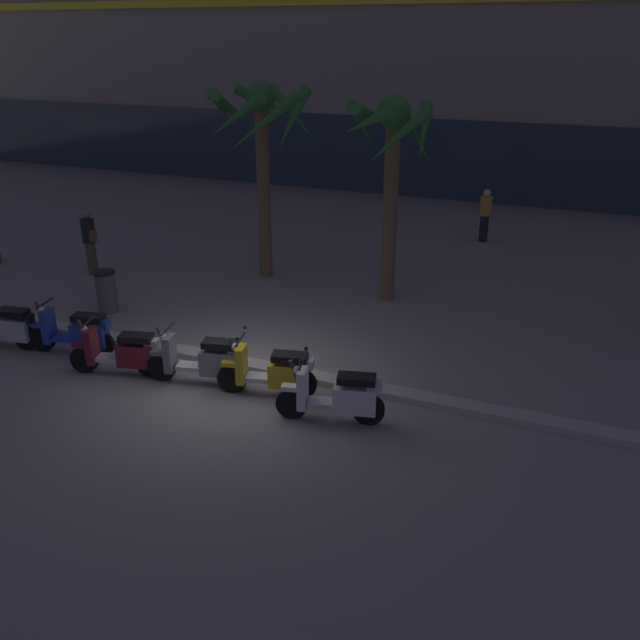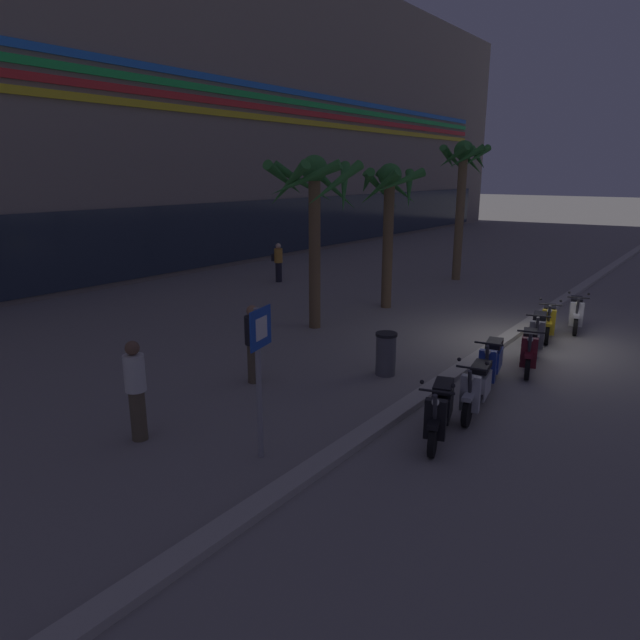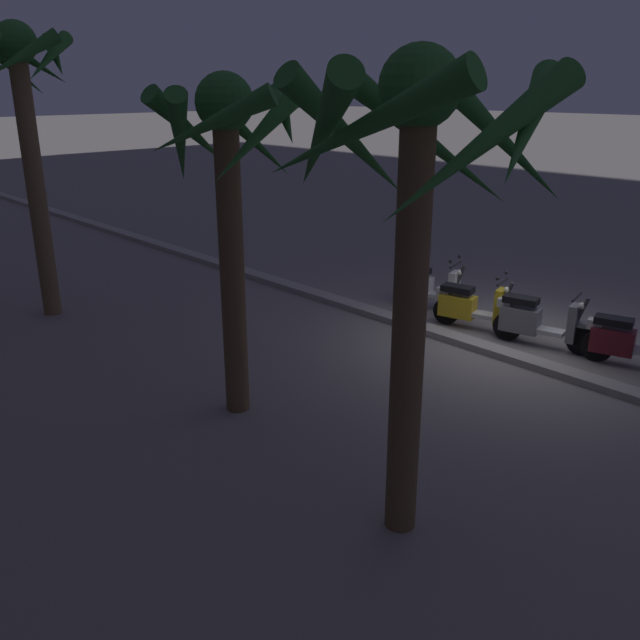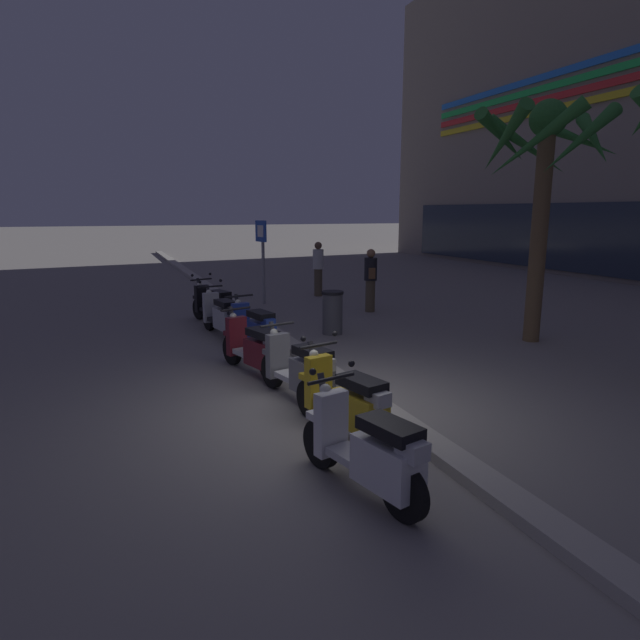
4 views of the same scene
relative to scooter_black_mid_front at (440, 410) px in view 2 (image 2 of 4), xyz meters
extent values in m
plane|color=gray|center=(6.22, 0.41, -0.45)|extent=(200.00, 200.00, 0.00)
cube|color=#ADA89E|center=(6.22, 0.95, -0.39)|extent=(60.00, 0.36, 0.12)
cube|color=gray|center=(11.52, 23.16, 6.93)|extent=(59.67, 15.12, 14.76)
cube|color=yellow|center=(11.52, 15.54, 6.40)|extent=(50.72, 0.10, 0.28)
cube|color=red|center=(11.52, 15.54, 6.86)|extent=(50.72, 0.10, 0.28)
cube|color=#23CC51|center=(11.52, 15.54, 7.32)|extent=(50.72, 0.10, 0.28)
cube|color=#287AEA|center=(11.52, 15.54, 7.79)|extent=(50.72, 0.10, 0.28)
cube|color=#283342|center=(11.52, 15.55, 1.15)|extent=(53.70, 0.12, 2.80)
cylinder|color=black|center=(-0.75, -0.24, -0.19)|extent=(0.53, 0.25, 0.52)
cylinder|color=black|center=(0.47, 0.15, -0.19)|extent=(0.53, 0.25, 0.52)
cube|color=black|center=(-0.18, -0.06, -0.13)|extent=(0.66, 0.45, 0.08)
cube|color=black|center=(0.26, 0.08, -0.03)|extent=(0.74, 0.51, 0.44)
cube|color=black|center=(0.28, 0.09, 0.32)|extent=(0.66, 0.47, 0.12)
cube|color=black|center=(-0.58, -0.18, 0.10)|extent=(0.24, 0.37, 0.66)
cube|color=black|center=(-0.75, -0.24, 0.10)|extent=(0.35, 0.25, 0.08)
cylinder|color=#333338|center=(-0.65, -0.21, 0.25)|extent=(0.29, 0.15, 0.69)
cylinder|color=black|center=(-0.58, -0.18, 0.57)|extent=(0.21, 0.55, 0.04)
sphere|color=white|center=(-0.67, -0.21, 0.43)|extent=(0.12, 0.12, 0.12)
cube|color=black|center=(0.55, 0.17, 0.22)|extent=(0.29, 0.26, 0.16)
sphere|color=black|center=(-0.48, -0.41, 0.69)|extent=(0.07, 0.07, 0.07)
sphere|color=black|center=(-0.63, 0.05, 0.69)|extent=(0.07, 0.07, 0.07)
cylinder|color=black|center=(0.59, -0.24, -0.19)|extent=(0.53, 0.19, 0.52)
cylinder|color=black|center=(1.82, -0.03, -0.19)|extent=(0.53, 0.19, 0.52)
cube|color=black|center=(1.16, -0.14, -0.13)|extent=(0.64, 0.38, 0.08)
cube|color=silver|center=(1.60, -0.06, -0.03)|extent=(0.73, 0.43, 0.43)
cube|color=black|center=(1.62, -0.06, 0.32)|extent=(0.64, 0.40, 0.12)
cube|color=silver|center=(0.77, -0.21, 0.10)|extent=(0.20, 0.36, 0.66)
cube|color=silver|center=(0.59, -0.24, 0.10)|extent=(0.34, 0.21, 0.08)
cylinder|color=#333338|center=(0.69, -0.22, 0.25)|extent=(0.29, 0.12, 0.69)
cylinder|color=black|center=(0.77, -0.21, 0.57)|extent=(0.14, 0.56, 0.04)
sphere|color=white|center=(0.67, -0.23, 0.43)|extent=(0.12, 0.12, 0.12)
cube|color=black|center=(1.90, -0.01, 0.22)|extent=(0.27, 0.24, 0.16)
sphere|color=black|center=(0.83, -0.44, 0.69)|extent=(0.07, 0.07, 0.07)
sphere|color=black|center=(0.75, 0.03, 0.69)|extent=(0.07, 0.07, 0.07)
cylinder|color=black|center=(2.17, 0.04, -0.19)|extent=(0.53, 0.20, 0.52)
cylinder|color=black|center=(3.39, 0.30, -0.19)|extent=(0.53, 0.20, 0.52)
cube|color=#233D9E|center=(2.73, 0.16, -0.13)|extent=(0.64, 0.40, 0.08)
cube|color=#233D9E|center=(3.18, 0.25, -0.02)|extent=(0.73, 0.45, 0.44)
cube|color=black|center=(3.20, 0.26, 0.33)|extent=(0.65, 0.42, 0.12)
cube|color=#233D9E|center=(2.35, 0.08, 0.10)|extent=(0.21, 0.36, 0.66)
cube|color=#233D9E|center=(2.17, 0.04, 0.10)|extent=(0.35, 0.22, 0.08)
cylinder|color=#333338|center=(2.27, 0.06, 0.25)|extent=(0.29, 0.13, 0.69)
cylinder|color=black|center=(2.35, 0.08, 0.57)|extent=(0.15, 0.56, 0.04)
sphere|color=white|center=(2.25, 0.06, 0.43)|extent=(0.12, 0.12, 0.12)
cube|color=#233D9E|center=(3.47, 0.32, 0.23)|extent=(0.28, 0.24, 0.16)
cylinder|color=black|center=(3.55, -0.37, -0.19)|extent=(0.53, 0.24, 0.52)
cylinder|color=black|center=(4.75, -0.04, -0.19)|extent=(0.53, 0.24, 0.52)
cube|color=silver|center=(4.10, -0.22, -0.13)|extent=(0.65, 0.43, 0.08)
cube|color=maroon|center=(4.54, -0.10, -0.04)|extent=(0.74, 0.49, 0.42)
cube|color=black|center=(4.56, -0.09, 0.30)|extent=(0.66, 0.45, 0.12)
cube|color=maroon|center=(3.73, -0.32, 0.10)|extent=(0.23, 0.37, 0.66)
cube|color=maroon|center=(3.55, -0.37, 0.10)|extent=(0.35, 0.24, 0.08)
cylinder|color=#333338|center=(3.65, -0.35, 0.25)|extent=(0.29, 0.14, 0.69)
cylinder|color=black|center=(3.73, -0.32, 0.57)|extent=(0.19, 0.55, 0.04)
sphere|color=white|center=(3.63, -0.35, 0.43)|extent=(0.12, 0.12, 0.12)
cube|color=silver|center=(4.82, -0.01, 0.20)|extent=(0.29, 0.26, 0.16)
cylinder|color=black|center=(5.04, -0.09, -0.19)|extent=(0.53, 0.21, 0.52)
cylinder|color=black|center=(6.33, 0.20, -0.19)|extent=(0.53, 0.21, 0.52)
cube|color=silver|center=(5.64, 0.04, -0.13)|extent=(0.65, 0.40, 0.08)
cube|color=slate|center=(6.11, 0.15, -0.01)|extent=(0.73, 0.46, 0.45)
cube|color=black|center=(6.13, 0.15, 0.35)|extent=(0.65, 0.42, 0.12)
cube|color=slate|center=(5.22, -0.05, 0.10)|extent=(0.21, 0.36, 0.66)
cube|color=slate|center=(5.04, -0.09, 0.10)|extent=(0.35, 0.23, 0.08)
cylinder|color=#333338|center=(5.14, -0.07, 0.25)|extent=(0.29, 0.13, 0.69)
cylinder|color=black|center=(5.22, -0.05, 0.57)|extent=(0.16, 0.56, 0.04)
sphere|color=white|center=(5.12, -0.07, 0.43)|extent=(0.12, 0.12, 0.12)
cube|color=silver|center=(6.40, 0.22, 0.25)|extent=(0.28, 0.25, 0.16)
cylinder|color=black|center=(6.42, 0.01, -0.19)|extent=(0.53, 0.22, 0.52)
cylinder|color=black|center=(7.62, 0.30, -0.19)|extent=(0.53, 0.22, 0.52)
cube|color=silver|center=(6.97, 0.14, -0.13)|extent=(0.65, 0.41, 0.08)
cube|color=gold|center=(7.40, 0.25, -0.04)|extent=(0.74, 0.47, 0.42)
cube|color=black|center=(7.42, 0.25, 0.30)|extent=(0.65, 0.43, 0.12)
cube|color=gold|center=(6.60, 0.05, 0.10)|extent=(0.22, 0.36, 0.66)
cube|color=gold|center=(6.42, 0.01, 0.10)|extent=(0.35, 0.23, 0.08)
cylinder|color=#333338|center=(6.52, 0.03, 0.25)|extent=(0.29, 0.13, 0.69)
cylinder|color=black|center=(6.60, 0.05, 0.57)|extent=(0.17, 0.55, 0.04)
sphere|color=white|center=(6.50, 0.03, 0.43)|extent=(0.12, 0.12, 0.12)
cube|color=silver|center=(7.69, 0.32, 0.20)|extent=(0.28, 0.25, 0.16)
sphere|color=black|center=(6.68, -0.18, 0.69)|extent=(0.07, 0.07, 0.07)
sphere|color=black|center=(6.56, 0.29, 0.69)|extent=(0.07, 0.07, 0.07)
cylinder|color=black|center=(7.74, -0.37, -0.19)|extent=(0.53, 0.22, 0.52)
cylinder|color=black|center=(8.94, -0.08, -0.19)|extent=(0.53, 0.22, 0.52)
cube|color=silver|center=(8.29, -0.24, -0.13)|extent=(0.65, 0.42, 0.08)
cube|color=white|center=(8.73, -0.13, -0.02)|extent=(0.74, 0.47, 0.44)
cube|color=black|center=(8.75, -0.13, 0.33)|extent=(0.65, 0.44, 0.12)
cube|color=white|center=(7.91, -0.33, 0.10)|extent=(0.22, 0.36, 0.66)
cube|color=white|center=(7.74, -0.37, 0.10)|extent=(0.35, 0.23, 0.08)
cylinder|color=#333338|center=(7.84, -0.35, 0.25)|extent=(0.29, 0.14, 0.69)
cylinder|color=black|center=(7.91, -0.33, 0.57)|extent=(0.17, 0.55, 0.04)
sphere|color=white|center=(7.82, -0.36, 0.43)|extent=(0.12, 0.12, 0.12)
cube|color=silver|center=(9.02, -0.06, 0.23)|extent=(0.28, 0.25, 0.16)
sphere|color=black|center=(7.99, -0.56, 0.69)|extent=(0.07, 0.07, 0.07)
sphere|color=black|center=(7.88, -0.09, 0.69)|extent=(0.07, 0.07, 0.07)
cylinder|color=#939399|center=(-2.36, 1.91, 0.75)|extent=(0.09, 0.09, 2.40)
cube|color=#1947B7|center=(-2.35, 1.85, 1.65)|extent=(0.59, 0.17, 0.60)
cube|color=white|center=(-2.35, 1.84, 1.65)|extent=(0.32, 0.09, 0.33)
cylinder|color=brown|center=(7.51, 5.43, 1.66)|extent=(0.34, 0.34, 4.23)
sphere|color=#337A33|center=(7.51, 5.43, 3.77)|extent=(0.74, 0.74, 0.74)
cone|color=#337A33|center=(8.14, 5.54, 3.40)|extent=(0.53, 1.47, 1.18)
cone|color=#337A33|center=(7.82, 5.91, 3.32)|extent=(1.27, 0.97, 1.32)
cone|color=#337A33|center=(7.02, 5.98, 3.55)|extent=(1.37, 1.25, 0.90)
cone|color=#337A33|center=(6.87, 5.43, 3.39)|extent=(0.28, 1.44, 1.18)
cone|color=#337A33|center=(7.09, 4.81, 3.60)|extent=(1.48, 1.11, 0.82)
cone|color=#337A33|center=(7.79, 4.90, 3.35)|extent=(1.36, 0.91, 1.25)
cylinder|color=brown|center=(4.14, 5.82, 1.75)|extent=(0.33, 0.33, 4.41)
sphere|color=#337A33|center=(4.14, 5.82, 3.96)|extent=(0.72, 0.72, 0.72)
cone|color=#337A33|center=(4.94, 5.82, 3.47)|extent=(0.30, 1.78, 1.40)
cone|color=#337A33|center=(4.59, 6.55, 3.56)|extent=(1.73, 1.22, 1.25)
cone|color=#337A33|center=(3.98, 6.71, 3.66)|extent=(1.96, 0.62, 1.06)
cone|color=#337A33|center=(3.33, 6.07, 3.54)|extent=(0.83, 1.84, 1.29)
cone|color=#337A33|center=(3.28, 5.47, 3.68)|extent=(0.99, 1.91, 1.01)
cone|color=#337A33|center=(3.89, 4.99, 3.56)|extent=(1.87, 0.79, 1.24)
cone|color=#337A33|center=(4.57, 5.14, 3.47)|extent=(1.64, 1.19, 1.41)
cylinder|color=olive|center=(13.56, 5.62, 2.12)|extent=(0.35, 0.35, 5.15)
sphere|color=#337A33|center=(13.56, 5.62, 4.70)|extent=(0.77, 0.77, 0.77)
cone|color=#337A33|center=(14.10, 5.56, 4.30)|extent=(0.42, 1.29, 1.21)
cone|color=#337A33|center=(13.84, 6.10, 4.31)|extent=(1.25, 0.89, 1.18)
cone|color=#337A33|center=(13.53, 6.25, 4.42)|extent=(1.42, 0.37, 1.00)
cone|color=#337A33|center=(12.95, 5.79, 4.44)|extent=(0.64, 1.44, 0.96)
cone|color=#337A33|center=(13.04, 5.27, 4.43)|extent=(1.02, 1.32, 0.99)
cone|color=#337A33|center=(13.39, 4.99, 4.47)|extent=(1.46, 0.65, 0.92)
cone|color=#337A33|center=(14.01, 5.20, 4.40)|extent=(1.15, 1.20, 1.03)
cylinder|color=brown|center=(-3.14, 3.92, -0.02)|extent=(0.26, 0.26, 0.87)
cylinder|color=silver|center=(-3.14, 3.92, 0.72)|extent=(0.34, 0.34, 0.61)
sphere|color=brown|center=(-3.14, 3.92, 1.14)|extent=(0.23, 0.23, 0.23)
cylinder|color=black|center=(8.72, 11.17, -0.06)|extent=(0.26, 0.26, 0.79)
cylinder|color=gold|center=(8.72, 11.17, 0.62)|extent=(0.34, 0.34, 0.56)
sphere|color=beige|center=(8.72, 11.17, 1.01)|extent=(0.21, 0.21, 0.21)
cube|color=black|center=(8.62, 11.37, 0.54)|extent=(0.20, 0.18, 0.28)
cylinder|color=brown|center=(-0.09, 4.21, -0.03)|extent=(0.26, 0.26, 0.85)
cylinder|color=black|center=(-0.09, 4.21, 0.70)|extent=(0.34, 0.34, 0.60)
sphere|color=#9E704C|center=(-0.09, 4.21, 1.11)|extent=(0.23, 0.23, 0.23)
cube|color=brown|center=(0.12, 4.14, 0.61)|extent=(0.16, 0.19, 0.28)
cylinder|color=#56565B|center=(2.00, 2.22, 0.00)|extent=(0.44, 0.44, 0.90)
cylinder|color=black|center=(2.00, 2.22, 0.47)|extent=(0.48, 0.48, 0.06)
camera|label=1|loc=(11.86, -9.04, 5.29)|focal=38.26mm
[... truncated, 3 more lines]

